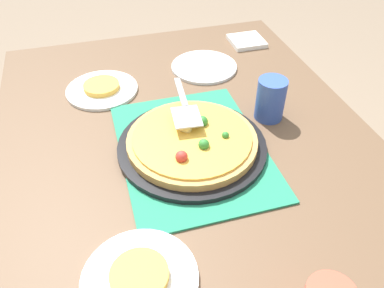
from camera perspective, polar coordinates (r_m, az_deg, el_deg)
The scene contains 12 objects.
dining_table at distance 1.08m, azimuth -0.00°, elevation -5.21°, with size 1.40×1.00×0.75m.
placemat at distance 1.00m, azimuth -0.00°, elevation -0.74°, with size 0.48×0.36×0.01m, color #237F5B.
pizza_pan at distance 0.99m, azimuth -0.00°, elevation -0.31°, with size 0.38×0.38×0.01m, color black.
pizza at distance 0.98m, azimuth 0.01°, elevation 0.58°, with size 0.33×0.33×0.05m.
plate_near_left at distance 0.77m, azimuth -7.64°, elevation -18.99°, with size 0.22×0.22×0.01m, color white.
plate_far_right at distance 1.25m, azimuth -13.03°, elevation 7.75°, with size 0.22×0.22×0.01m, color white.
plate_side at distance 1.34m, azimuth 1.78°, elevation 11.23°, with size 0.22×0.22×0.01m, color white.
served_slice_left at distance 0.76m, azimuth -7.73°, elevation -18.49°, with size 0.11×0.11×0.02m, color gold.
served_slice_right at distance 1.24m, azimuth -13.12°, elevation 8.25°, with size 0.11×0.11×0.02m, color gold.
cup_corner at distance 1.10m, azimuth 11.43°, elevation 6.44°, with size 0.08×0.08×0.12m, color #3351AD.
pizza_server at distance 1.03m, azimuth -1.02°, elevation 5.61°, with size 0.23×0.08×0.01m.
napkin_stack at distance 1.52m, azimuth 8.01°, elevation 14.71°, with size 0.12×0.12×0.02m, color white.
Camera 1 is at (0.72, -0.21, 1.42)m, focal length 36.42 mm.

